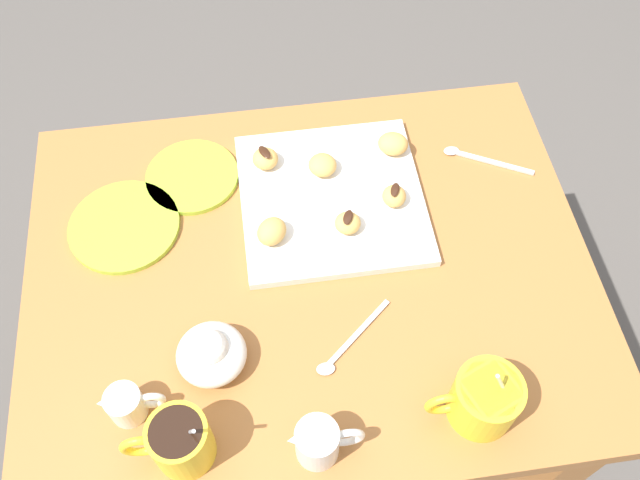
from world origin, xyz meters
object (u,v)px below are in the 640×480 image
object	(u,v)px
cream_pitcher_white	(319,442)
beignet_2	(393,144)
dining_table	(311,308)
ice_cream_bowl	(211,353)
coffee_mug_yellow_right	(179,441)
beignet_0	(322,165)
saucer_lime_left	(192,177)
beignet_5	(265,159)
saucer_lime_right	(124,226)
pastry_plate_square	(332,198)
beignet_1	(394,196)
chocolate_sauce_pitcher	(126,404)
coffee_mug_yellow_left	(484,399)
beignet_4	(348,223)
beignet_3	(272,231)

from	to	relation	value
cream_pitcher_white	beignet_2	distance (m)	0.54
dining_table	ice_cream_bowl	bearing A→B (deg)	40.75
coffee_mug_yellow_right	beignet_2	size ratio (longest dim) A/B	2.58
ice_cream_bowl	beignet_0	xyz separation A→B (m)	(-0.21, -0.32, -0.00)
beignet_0	cream_pitcher_white	bearing A→B (deg)	81.16
saucer_lime_left	beignet_5	distance (m)	0.13
saucer_lime_right	beignet_2	xyz separation A→B (m)	(-0.47, -0.09, 0.03)
ice_cream_bowl	beignet_5	world-z (taller)	ice_cream_bowl
pastry_plate_square	saucer_lime_right	world-z (taller)	pastry_plate_square
beignet_1	chocolate_sauce_pitcher	bearing A→B (deg)	34.15
coffee_mug_yellow_left	beignet_4	world-z (taller)	coffee_mug_yellow_left
coffee_mug_yellow_left	beignet_2	bearing A→B (deg)	-86.59
coffee_mug_yellow_left	beignet_3	size ratio (longest dim) A/B	2.52
saucer_lime_left	beignet_1	world-z (taller)	beignet_1
chocolate_sauce_pitcher	ice_cream_bowl	bearing A→B (deg)	-154.20
beignet_3	beignet_0	bearing A→B (deg)	-128.77
saucer_lime_left	beignet_0	world-z (taller)	beignet_0
saucer_lime_right	beignet_3	world-z (taller)	beignet_3
cream_pitcher_white	beignet_2	size ratio (longest dim) A/B	1.95
cream_pitcher_white	beignet_0	distance (m)	0.48
cream_pitcher_white	beignet_1	xyz separation A→B (m)	(-0.18, -0.39, -0.01)
dining_table	saucer_lime_left	xyz separation A→B (m)	(0.18, -0.21, 0.15)
saucer_lime_left	cream_pitcher_white	bearing A→B (deg)	106.99
pastry_plate_square	saucer_lime_left	distance (m)	0.25
coffee_mug_yellow_left	ice_cream_bowl	xyz separation A→B (m)	(0.37, -0.13, -0.01)
coffee_mug_yellow_right	ice_cream_bowl	world-z (taller)	coffee_mug_yellow_right
pastry_plate_square	saucer_lime_left	xyz separation A→B (m)	(0.24, -0.08, -0.00)
beignet_4	saucer_lime_left	bearing A→B (deg)	-31.48
saucer_lime_left	beignet_3	distance (m)	0.20
beignet_3	saucer_lime_left	bearing A→B (deg)	-50.78
pastry_plate_square	coffee_mug_yellow_right	world-z (taller)	coffee_mug_yellow_right
cream_pitcher_white	beignet_5	world-z (taller)	cream_pitcher_white
dining_table	beignet_4	distance (m)	0.20
beignet_1	beignet_3	bearing A→B (deg)	11.61
saucer_lime_left	beignet_3	size ratio (longest dim) A/B	3.06
dining_table	coffee_mug_yellow_right	bearing A→B (deg)	51.85
coffee_mug_yellow_right	chocolate_sauce_pitcher	world-z (taller)	coffee_mug_yellow_right
pastry_plate_square	saucer_lime_right	size ratio (longest dim) A/B	1.67
coffee_mug_yellow_left	coffee_mug_yellow_right	distance (m)	0.42
pastry_plate_square	beignet_3	size ratio (longest dim) A/B	5.84
beignet_2	beignet_5	xyz separation A→B (m)	(0.23, 0.00, -0.00)
chocolate_sauce_pitcher	beignet_3	bearing A→B (deg)	-132.00
chocolate_sauce_pitcher	beignet_0	xyz separation A→B (m)	(-0.33, -0.38, 0.00)
coffee_mug_yellow_left	beignet_0	size ratio (longest dim) A/B	2.72
beignet_5	beignet_2	bearing A→B (deg)	-179.84
saucer_lime_left	beignet_0	size ratio (longest dim) A/B	3.29
coffee_mug_yellow_right	cream_pitcher_white	size ratio (longest dim) A/B	1.32
saucer_lime_right	beignet_0	xyz separation A→B (m)	(-0.34, -0.06, 0.03)
dining_table	beignet_3	xyz separation A→B (m)	(0.05, -0.06, 0.18)
ice_cream_bowl	beignet_2	xyz separation A→B (m)	(-0.34, -0.35, 0.00)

